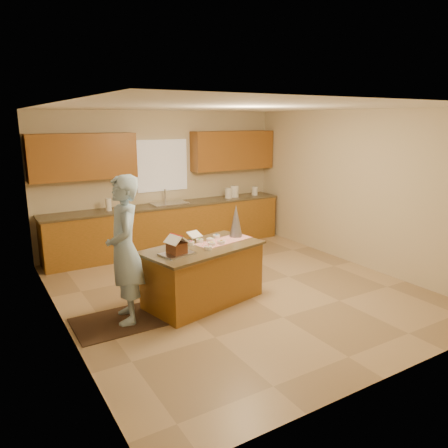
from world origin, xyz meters
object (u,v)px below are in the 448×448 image
Objects in this scene: island_base at (203,275)px; tinsel_tree at (236,221)px; boy at (125,250)px; gingerbread_house at (177,246)px.

island_base is 3.27× the size of tinsel_tree.
island_base is 1.25m from boy.
gingerbread_house is at bearing 90.14° from boy.
tinsel_tree is at bearing 17.09° from gingerbread_house.
tinsel_tree reaches higher than gingerbread_house.
island_base is 5.40× the size of gingerbread_house.
island_base is at bearing 17.99° from gingerbread_house.
tinsel_tree is at bearing 3.67° from island_base.
island_base is at bearing 103.02° from boy.
boy is (-1.12, -0.01, 0.56)m from island_base.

